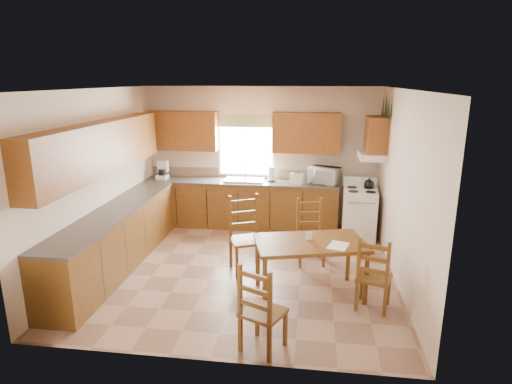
# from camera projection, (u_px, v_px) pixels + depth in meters

# --- Properties ---
(floor) EXTENTS (4.50, 4.50, 0.00)m
(floor) POSITION_uv_depth(u_px,v_px,m) (244.00, 268.00, 6.60)
(floor) COLOR #947058
(floor) RESTS_ON ground
(ceiling) EXTENTS (4.50, 4.50, 0.00)m
(ceiling) POSITION_uv_depth(u_px,v_px,m) (242.00, 89.00, 5.90)
(ceiling) COLOR #946136
(ceiling) RESTS_ON floor
(wall_left) EXTENTS (4.50, 4.50, 0.00)m
(wall_left) POSITION_uv_depth(u_px,v_px,m) (98.00, 179.00, 6.54)
(wall_left) COLOR beige
(wall_left) RESTS_ON floor
(wall_right) EXTENTS (4.50, 4.50, 0.00)m
(wall_right) POSITION_uv_depth(u_px,v_px,m) (402.00, 189.00, 5.96)
(wall_right) COLOR beige
(wall_right) RESTS_ON floor
(wall_back) EXTENTS (4.50, 4.50, 0.00)m
(wall_back) POSITION_uv_depth(u_px,v_px,m) (262.00, 157.00, 8.41)
(wall_back) COLOR beige
(wall_back) RESTS_ON floor
(wall_front) EXTENTS (4.50, 4.50, 0.00)m
(wall_front) POSITION_uv_depth(u_px,v_px,m) (205.00, 239.00, 4.10)
(wall_front) COLOR beige
(wall_front) RESTS_ON floor
(lower_cab_back) EXTENTS (3.75, 0.60, 0.88)m
(lower_cab_back) POSITION_uv_depth(u_px,v_px,m) (241.00, 205.00, 8.40)
(lower_cab_back) COLOR brown
(lower_cab_back) RESTS_ON floor
(lower_cab_left) EXTENTS (0.60, 3.60, 0.88)m
(lower_cab_left) POSITION_uv_depth(u_px,v_px,m) (117.00, 239.00, 6.59)
(lower_cab_left) COLOR brown
(lower_cab_left) RESTS_ON floor
(counter_back) EXTENTS (3.75, 0.63, 0.04)m
(counter_back) POSITION_uv_depth(u_px,v_px,m) (240.00, 182.00, 8.28)
(counter_back) COLOR #4A413A
(counter_back) RESTS_ON lower_cab_back
(counter_left) EXTENTS (0.63, 3.60, 0.04)m
(counter_left) POSITION_uv_depth(u_px,v_px,m) (115.00, 211.00, 6.47)
(counter_left) COLOR #4A413A
(counter_left) RESTS_ON lower_cab_left
(backsplash) EXTENTS (3.75, 0.01, 0.18)m
(backsplash) POSITION_uv_depth(u_px,v_px,m) (243.00, 173.00, 8.53)
(backsplash) COLOR #856D5B
(backsplash) RESTS_ON counter_back
(upper_cab_back_left) EXTENTS (1.41, 0.33, 0.75)m
(upper_cab_back_left) POSITION_uv_depth(u_px,v_px,m) (182.00, 131.00, 8.32)
(upper_cab_back_left) COLOR brown
(upper_cab_back_left) RESTS_ON wall_back
(upper_cab_back_right) EXTENTS (1.25, 0.33, 0.75)m
(upper_cab_back_right) POSITION_uv_depth(u_px,v_px,m) (306.00, 133.00, 8.01)
(upper_cab_back_right) COLOR brown
(upper_cab_back_right) RESTS_ON wall_back
(upper_cab_left) EXTENTS (0.33, 3.60, 0.75)m
(upper_cab_left) POSITION_uv_depth(u_px,v_px,m) (101.00, 148.00, 6.25)
(upper_cab_left) COLOR brown
(upper_cab_left) RESTS_ON wall_left
(upper_cab_stove) EXTENTS (0.33, 0.62, 0.62)m
(upper_cab_stove) POSITION_uv_depth(u_px,v_px,m) (376.00, 134.00, 7.42)
(upper_cab_stove) COLOR brown
(upper_cab_stove) RESTS_ON wall_right
(range_hood) EXTENTS (0.44, 0.62, 0.12)m
(range_hood) POSITION_uv_depth(u_px,v_px,m) (372.00, 156.00, 7.53)
(range_hood) COLOR silver
(range_hood) RESTS_ON wall_right
(window_frame) EXTENTS (1.13, 0.02, 1.18)m
(window_frame) POSITION_uv_depth(u_px,v_px,m) (246.00, 146.00, 8.37)
(window_frame) COLOR silver
(window_frame) RESTS_ON wall_back
(window_pane) EXTENTS (1.05, 0.01, 1.10)m
(window_pane) POSITION_uv_depth(u_px,v_px,m) (246.00, 147.00, 8.36)
(window_pane) COLOR white
(window_pane) RESTS_ON wall_back
(window_valance) EXTENTS (1.19, 0.01, 0.24)m
(window_valance) POSITION_uv_depth(u_px,v_px,m) (246.00, 121.00, 8.21)
(window_valance) COLOR #4A6936
(window_valance) RESTS_ON wall_back
(sink_basin) EXTENTS (0.75, 0.45, 0.04)m
(sink_basin) POSITION_uv_depth(u_px,v_px,m) (244.00, 180.00, 8.26)
(sink_basin) COLOR silver
(sink_basin) RESTS_ON counter_back
(pine_decal_a) EXTENTS (0.22, 0.22, 0.36)m
(pine_decal_a) POSITION_uv_depth(u_px,v_px,m) (389.00, 108.00, 6.98)
(pine_decal_a) COLOR black
(pine_decal_a) RESTS_ON wall_right
(pine_decal_b) EXTENTS (0.22, 0.22, 0.36)m
(pine_decal_b) POSITION_uv_depth(u_px,v_px,m) (386.00, 104.00, 7.27)
(pine_decal_b) COLOR black
(pine_decal_b) RESTS_ON wall_right
(pine_decal_c) EXTENTS (0.22, 0.22, 0.36)m
(pine_decal_c) POSITION_uv_depth(u_px,v_px,m) (383.00, 105.00, 7.59)
(pine_decal_c) COLOR black
(pine_decal_c) RESTS_ON wall_right
(stove) EXTENTS (0.65, 0.66, 0.89)m
(stove) POSITION_uv_depth(u_px,v_px,m) (359.00, 214.00, 7.79)
(stove) COLOR silver
(stove) RESTS_ON floor
(coffeemaker) EXTENTS (0.25, 0.28, 0.36)m
(coffeemaker) POSITION_uv_depth(u_px,v_px,m) (162.00, 170.00, 8.41)
(coffeemaker) COLOR silver
(coffeemaker) RESTS_ON counter_back
(paper_towel) EXTENTS (0.15, 0.15, 0.29)m
(paper_towel) POSITION_uv_depth(u_px,v_px,m) (271.00, 174.00, 8.20)
(paper_towel) COLOR white
(paper_towel) RESTS_ON counter_back
(toaster) EXTENTS (0.28, 0.22, 0.20)m
(toaster) POSITION_uv_depth(u_px,v_px,m) (297.00, 179.00, 8.03)
(toaster) COLOR silver
(toaster) RESTS_ON counter_back
(microwave) EXTENTS (0.61, 0.53, 0.31)m
(microwave) POSITION_uv_depth(u_px,v_px,m) (324.00, 175.00, 8.03)
(microwave) COLOR silver
(microwave) RESTS_ON counter_back
(dining_table) EXTENTS (1.59, 1.15, 0.77)m
(dining_table) POSITION_uv_depth(u_px,v_px,m) (310.00, 268.00, 5.72)
(dining_table) COLOR brown
(dining_table) RESTS_ON floor
(chair_near_left) EXTENTS (0.55, 0.54, 1.00)m
(chair_near_left) POSITION_uv_depth(u_px,v_px,m) (263.00, 307.00, 4.53)
(chair_near_left) COLOR brown
(chair_near_left) RESTS_ON floor
(chair_near_right) EXTENTS (0.50, 0.49, 0.97)m
(chair_near_right) POSITION_uv_depth(u_px,v_px,m) (374.00, 273.00, 5.36)
(chair_near_right) COLOR brown
(chair_near_right) RESTS_ON floor
(chair_far_left) EXTENTS (0.62, 0.61, 1.14)m
(chair_far_left) POSITION_uv_depth(u_px,v_px,m) (247.00, 235.00, 6.39)
(chair_far_left) COLOR brown
(chair_far_left) RESTS_ON floor
(chair_far_right) EXTENTS (0.49, 0.47, 1.01)m
(chair_far_right) POSITION_uv_depth(u_px,v_px,m) (311.00, 233.00, 6.69)
(chair_far_right) COLOR brown
(chair_far_right) RESTS_ON floor
(table_paper) EXTENTS (0.32, 0.37, 0.00)m
(table_paper) POSITION_uv_depth(u_px,v_px,m) (338.00, 246.00, 5.47)
(table_paper) COLOR white
(table_paper) RESTS_ON dining_table
(table_card) EXTENTS (0.08, 0.03, 0.11)m
(table_card) POSITION_uv_depth(u_px,v_px,m) (309.00, 236.00, 5.66)
(table_card) COLOR white
(table_card) RESTS_ON dining_table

